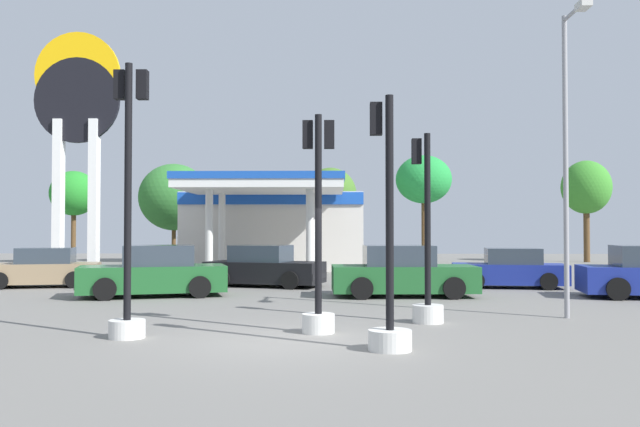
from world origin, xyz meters
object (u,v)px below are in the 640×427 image
car_5 (509,270)px  car_3 (42,269)px  tree_2 (330,195)px  corner_streetlamp (568,135)px  car_1 (154,273)px  traffic_signal_2 (318,254)px  car_0 (403,273)px  tree_3 (424,180)px  traffic_signal_1 (128,237)px  station_pole_sign (77,121)px  tree_1 (174,197)px  tree_4 (586,188)px  traffic_signal_3 (426,271)px  traffic_signal_0 (388,283)px  tree_0 (74,194)px  car_4 (264,268)px

car_5 → car_3: bearing=180.0°
tree_2 → corner_streetlamp: size_ratio=0.85×
car_1 → traffic_signal_2: bearing=-53.4°
car_0 → tree_3: size_ratio=0.67×
car_5 → traffic_signal_1: traffic_signal_1 is taller
station_pole_sign → traffic_signal_2: 21.62m
car_5 → traffic_signal_2: bearing=-122.4°
car_0 → tree_1: tree_1 is taller
tree_4 → traffic_signal_1: bearing=-124.0°
car_0 → tree_2: (-2.33, 21.50, 3.60)m
traffic_signal_3 → tree_3: 26.99m
tree_4 → tree_1: bearing=-178.7°
traffic_signal_0 → traffic_signal_1: size_ratio=0.83×
tree_2 → tree_3: (5.84, -0.83, 0.88)m
car_3 → car_5: bearing=-0.0°
traffic_signal_0 → traffic_signal_2: bearing=123.2°
traffic_signal_1 → tree_0: 30.48m
car_3 → traffic_signal_1: (6.59, -11.09, 1.29)m
car_4 → car_5: size_ratio=1.10×
tree_2 → tree_4: size_ratio=0.93×
tree_4 → corner_streetlamp: corner_streetlamp is taller
tree_3 → traffic_signal_2: bearing=-102.1°
car_1 → corner_streetlamp: bearing=-24.4°
traffic_signal_3 → tree_0: 31.64m
car_5 → tree_3: bearing=92.1°
car_0 → tree_3: tree_3 is taller
car_1 → traffic_signal_1: (1.64, -7.80, 1.21)m
traffic_signal_1 → corner_streetlamp: bearing=16.5°
traffic_signal_0 → tree_2: (-1.12, 30.65, 3.16)m
traffic_signal_1 → tree_2: size_ratio=0.87×
tree_2 → tree_3: 5.96m
tree_0 → corner_streetlamp: 33.07m
traffic_signal_2 → car_1: bearing=126.6°
traffic_signal_0 → traffic_signal_3: 3.56m
car_3 → corner_streetlamp: (16.02, -8.30, 3.63)m
tree_1 → tree_3: (15.86, -0.76, 1.03)m
car_0 → traffic_signal_0: bearing=-97.6°
tree_1 → car_3: bearing=-91.1°
traffic_signal_2 → tree_2: (0.12, 28.74, 2.73)m
car_0 → car_3: (-12.70, 3.17, -0.08)m
car_5 → car_4: bearing=177.7°
station_pole_sign → corner_streetlamp: bearing=-40.9°
car_3 → tree_0: (-5.55, 16.76, 3.66)m
traffic_signal_1 → tree_3: 30.34m
car_3 → traffic_signal_0: traffic_signal_0 is taller
corner_streetlamp → station_pole_sign: bearing=139.1°
car_4 → traffic_signal_0: size_ratio=1.03×
car_1 → traffic_signal_1: size_ratio=0.90×
car_5 → tree_2: 19.79m
tree_1 → tree_4: size_ratio=0.97×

